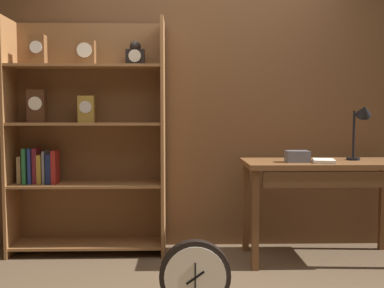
{
  "coord_description": "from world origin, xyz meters",
  "views": [
    {
      "loc": [
        -0.18,
        -2.59,
        1.18
      ],
      "look_at": [
        -0.09,
        0.84,
        0.95
      ],
      "focal_mm": 40.88,
      "sensor_mm": 36.0,
      "label": 1
    }
  ],
  "objects_px": {
    "bookshelf": "(83,138)",
    "workbench": "(325,174)",
    "toolbox_small": "(297,156)",
    "desk_lamp": "(362,119)",
    "open_repair_manual": "(324,161)",
    "round_clock_large": "(195,278)"
  },
  "relations": [
    {
      "from": "bookshelf",
      "to": "workbench",
      "type": "bearing_deg",
      "value": -7.86
    },
    {
      "from": "bookshelf",
      "to": "toolbox_small",
      "type": "distance_m",
      "value": 1.79
    },
    {
      "from": "desk_lamp",
      "to": "open_repair_manual",
      "type": "relative_size",
      "value": 2.2
    },
    {
      "from": "workbench",
      "to": "desk_lamp",
      "type": "distance_m",
      "value": 0.54
    },
    {
      "from": "desk_lamp",
      "to": "open_repair_manual",
      "type": "distance_m",
      "value": 0.5
    },
    {
      "from": "workbench",
      "to": "toolbox_small",
      "type": "bearing_deg",
      "value": -168.12
    },
    {
      "from": "bookshelf",
      "to": "desk_lamp",
      "type": "height_order",
      "value": "bookshelf"
    },
    {
      "from": "desk_lamp",
      "to": "workbench",
      "type": "bearing_deg",
      "value": -169.09
    },
    {
      "from": "open_repair_manual",
      "to": "round_clock_large",
      "type": "bearing_deg",
      "value": -126.53
    },
    {
      "from": "open_repair_manual",
      "to": "round_clock_large",
      "type": "height_order",
      "value": "open_repair_manual"
    },
    {
      "from": "toolbox_small",
      "to": "open_repair_manual",
      "type": "height_order",
      "value": "toolbox_small"
    },
    {
      "from": "workbench",
      "to": "toolbox_small",
      "type": "xyz_separation_m",
      "value": [
        -0.24,
        -0.05,
        0.15
      ]
    },
    {
      "from": "open_repair_manual",
      "to": "round_clock_large",
      "type": "xyz_separation_m",
      "value": [
        -1.04,
        -0.9,
        -0.59
      ]
    },
    {
      "from": "workbench",
      "to": "round_clock_large",
      "type": "relative_size",
      "value": 2.85
    },
    {
      "from": "bookshelf",
      "to": "toolbox_small",
      "type": "xyz_separation_m",
      "value": [
        1.75,
        -0.33,
        -0.13
      ]
    },
    {
      "from": "workbench",
      "to": "round_clock_large",
      "type": "distance_m",
      "value": 1.53
    },
    {
      "from": "workbench",
      "to": "desk_lamp",
      "type": "xyz_separation_m",
      "value": [
        0.31,
        0.06,
        0.44
      ]
    },
    {
      "from": "workbench",
      "to": "toolbox_small",
      "type": "relative_size",
      "value": 7.31
    },
    {
      "from": "workbench",
      "to": "desk_lamp",
      "type": "height_order",
      "value": "desk_lamp"
    },
    {
      "from": "desk_lamp",
      "to": "toolbox_small",
      "type": "distance_m",
      "value": 0.63
    },
    {
      "from": "bookshelf",
      "to": "round_clock_large",
      "type": "bearing_deg",
      "value": -53.97
    },
    {
      "from": "bookshelf",
      "to": "round_clock_large",
      "type": "height_order",
      "value": "bookshelf"
    }
  ]
}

